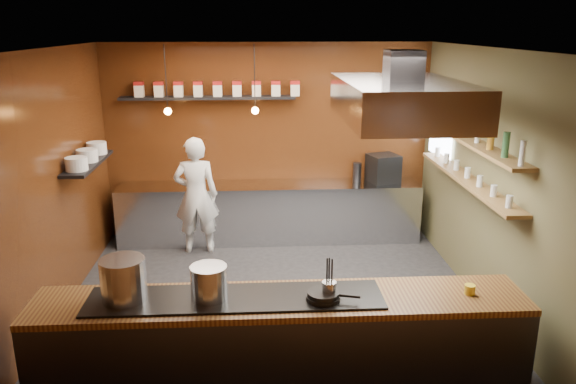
{
  "coord_description": "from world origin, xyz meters",
  "views": [
    {
      "loc": [
        -0.2,
        -6.09,
        3.24
      ],
      "look_at": [
        0.18,
        0.4,
        1.3
      ],
      "focal_mm": 35.0,
      "sensor_mm": 36.0,
      "label": 1
    }
  ],
  "objects": [
    {
      "name": "extractor_hood",
      "position": [
        1.3,
        -0.4,
        2.51
      ],
      "size": [
        1.2,
        2.0,
        0.72
      ],
      "color": "#38383D",
      "rests_on": "ceiling"
    },
    {
      "name": "bottles",
      "position": [
        2.34,
        0.3,
        2.06
      ],
      "size": [
        0.06,
        2.66,
        0.24
      ],
      "color": "silver",
      "rests_on": "bottle_shelf_upper"
    },
    {
      "name": "plate_stacks",
      "position": [
        -2.34,
        1.0,
        1.65
      ],
      "size": [
        0.26,
        1.16,
        0.16
      ],
      "color": "white",
      "rests_on": "plate_shelf"
    },
    {
      "name": "plate_shelf",
      "position": [
        -2.34,
        1.0,
        1.55
      ],
      "size": [
        0.3,
        1.4,
        0.04
      ],
      "primitive_type": "cube",
      "color": "black",
      "rests_on": "left_wall"
    },
    {
      "name": "prep_counter",
      "position": [
        0.0,
        2.17,
        0.45
      ],
      "size": [
        4.6,
        0.65,
        0.9
      ],
      "primitive_type": "cube",
      "color": "silver",
      "rests_on": "floor"
    },
    {
      "name": "bottle_shelf_lower",
      "position": [
        2.34,
        0.3,
        1.45
      ],
      "size": [
        0.26,
        2.8,
        0.04
      ],
      "primitive_type": "cube",
      "color": "olive",
      "rests_on": "right_wall"
    },
    {
      "name": "pendant_right",
      "position": [
        -0.2,
        1.7,
        2.15
      ],
      "size": [
        0.1,
        0.1,
        0.95
      ],
      "color": "black",
      "rests_on": "ceiling"
    },
    {
      "name": "floor",
      "position": [
        0.0,
        0.0,
        0.0
      ],
      "size": [
        5.0,
        5.0,
        0.0
      ],
      "primitive_type": "plane",
      "color": "black",
      "rests_on": "ground"
    },
    {
      "name": "bottle_shelf_upper",
      "position": [
        2.34,
        0.3,
        1.92
      ],
      "size": [
        0.26,
        2.8,
        0.04
      ],
      "primitive_type": "cube",
      "color": "olive",
      "rests_on": "right_wall"
    },
    {
      "name": "wine_glasses",
      "position": [
        2.34,
        0.3,
        1.53
      ],
      "size": [
        0.07,
        2.37,
        0.13
      ],
      "color": "silver",
      "rests_on": "bottle_shelf_lower"
    },
    {
      "name": "right_wall",
      "position": [
        2.5,
        0.0,
        1.5
      ],
      "size": [
        0.0,
        5.0,
        5.0
      ],
      "primitive_type": "plane",
      "rotation": [
        1.57,
        0.0,
        -1.57
      ],
      "color": "brown",
      "rests_on": "ground"
    },
    {
      "name": "pass_counter",
      "position": [
        -0.0,
        -1.6,
        0.47
      ],
      "size": [
        4.4,
        0.72,
        0.94
      ],
      "color": "#38383D",
      "rests_on": "floor"
    },
    {
      "name": "pendant_left",
      "position": [
        -1.4,
        1.7,
        2.15
      ],
      "size": [
        0.1,
        0.1,
        0.95
      ],
      "color": "black",
      "rests_on": "ceiling"
    },
    {
      "name": "ceiling",
      "position": [
        0.0,
        0.0,
        3.0
      ],
      "size": [
        5.0,
        5.0,
        0.0
      ],
      "primitive_type": "plane",
      "rotation": [
        3.14,
        0.0,
        0.0
      ],
      "color": "silver",
      "rests_on": "back_wall"
    },
    {
      "name": "window_pane",
      "position": [
        2.45,
        1.7,
        1.9
      ],
      "size": [
        0.0,
        1.0,
        1.0
      ],
      "primitive_type": "plane",
      "rotation": [
        1.57,
        0.0,
        -1.57
      ],
      "color": "white",
      "rests_on": "right_wall"
    },
    {
      "name": "left_wall",
      "position": [
        -2.5,
        0.0,
        1.5
      ],
      "size": [
        0.0,
        5.0,
        5.0
      ],
      "primitive_type": "plane",
      "rotation": [
        1.57,
        0.0,
        1.57
      ],
      "color": "#351509",
      "rests_on": "ground"
    },
    {
      "name": "butter_jar",
      "position": [
        1.7,
        -1.62,
        0.96
      ],
      "size": [
        0.11,
        0.11,
        0.09
      ],
      "primitive_type": "cylinder",
      "rotation": [
        0.0,
        0.0,
        0.2
      ],
      "color": "yellow",
      "rests_on": "pass_counter"
    },
    {
      "name": "stockpot_small",
      "position": [
        -0.63,
        -1.61,
        1.09
      ],
      "size": [
        0.35,
        0.35,
        0.3
      ],
      "primitive_type": "cylinder",
      "rotation": [
        0.0,
        0.0,
        0.09
      ],
      "color": "silver",
      "rests_on": "pass_counter"
    },
    {
      "name": "back_wall",
      "position": [
        0.0,
        2.5,
        1.5
      ],
      "size": [
        5.0,
        0.0,
        5.0
      ],
      "primitive_type": "plane",
      "rotation": [
        1.57,
        0.0,
        0.0
      ],
      "color": "#351509",
      "rests_on": "ground"
    },
    {
      "name": "tin_shelf",
      "position": [
        -0.9,
        2.36,
        2.2
      ],
      "size": [
        2.6,
        0.26,
        0.04
      ],
      "primitive_type": "cube",
      "color": "black",
      "rests_on": "back_wall"
    },
    {
      "name": "stockpot_large",
      "position": [
        -1.36,
        -1.59,
        1.13
      ],
      "size": [
        0.41,
        0.41,
        0.38
      ],
      "primitive_type": "cylinder",
      "rotation": [
        0.0,
        0.0,
        -0.05
      ],
      "color": "silver",
      "rests_on": "pass_counter"
    },
    {
      "name": "frying_pan",
      "position": [
        0.37,
        -1.69,
        0.98
      ],
      "size": [
        0.46,
        0.3,
        0.08
      ],
      "color": "black",
      "rests_on": "pass_counter"
    },
    {
      "name": "chef",
      "position": [
        -1.08,
        1.76,
        0.86
      ],
      "size": [
        0.65,
        0.44,
        1.73
      ],
      "primitive_type": "imported",
      "rotation": [
        0.0,
        0.0,
        3.18
      ],
      "color": "white",
      "rests_on": "floor"
    },
    {
      "name": "storage_tins",
      "position": [
        -0.75,
        2.36,
        2.33
      ],
      "size": [
        2.43,
        0.13,
        0.22
      ],
      "color": "beige",
      "rests_on": "tin_shelf"
    },
    {
      "name": "utensil_crock",
      "position": [
        0.42,
        -1.68,
        1.02
      ],
      "size": [
        0.13,
        0.13,
        0.16
      ],
      "primitive_type": "cylinder",
      "rotation": [
        0.0,
        0.0,
        0.06
      ],
      "color": "silver",
      "rests_on": "pass_counter"
    },
    {
      "name": "espresso_machine",
      "position": [
        1.76,
        2.22,
        1.11
      ],
      "size": [
        0.53,
        0.51,
        0.43
      ],
      "primitive_type": "cube",
      "rotation": [
        0.0,
        0.0,
        0.3
      ],
      "color": "black",
      "rests_on": "prep_counter"
    }
  ]
}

